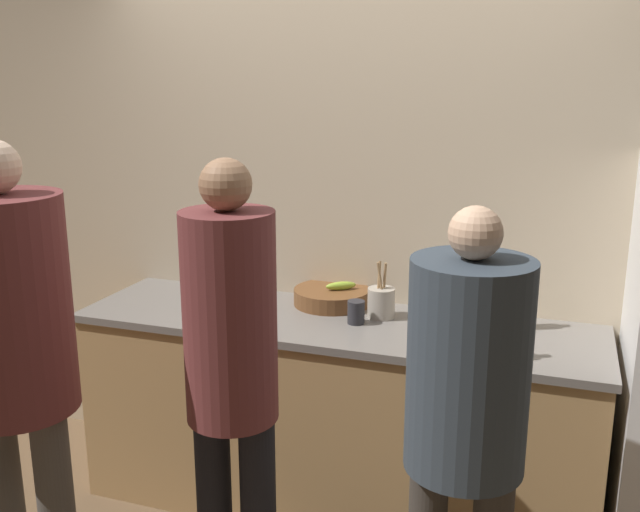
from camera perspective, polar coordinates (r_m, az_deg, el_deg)
wall_back at (r=3.46m, az=3.07°, el=2.36°), size 5.20×0.06×2.60m
counter at (r=3.43m, az=1.29°, el=-12.44°), size 2.37×0.70×0.94m
person_left at (r=2.69m, az=-23.41°, el=-6.17°), size 0.42×0.42×1.82m
person_center at (r=2.52m, az=-7.09°, el=-8.81°), size 0.32×0.32×1.76m
person_right at (r=2.35m, az=11.60°, el=-11.65°), size 0.38×0.38×1.64m
fruit_bowl at (r=3.44m, az=0.97°, el=-3.24°), size 0.37×0.37×0.12m
utensil_crock at (r=3.26m, az=4.91°, el=-3.69°), size 0.12×0.12×0.26m
bottle_clear at (r=3.24m, az=16.37°, el=-4.03°), size 0.07×0.07×0.23m
bottle_amber at (r=2.86m, az=14.12°, el=-6.07°), size 0.07×0.07×0.26m
cup_black at (r=3.18m, az=2.90°, el=-4.51°), size 0.08×0.08×0.10m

